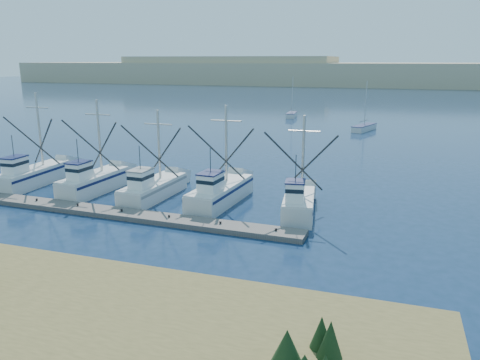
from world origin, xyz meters
The scene contains 6 objects.
ground centered at (0.00, 0.00, 0.00)m, with size 500.00×500.00×0.00m, color #0D233A.
floating_dock centered at (-9.95, 5.38, 0.19)m, with size 28.03×1.87×0.37m, color #635E59.
dune_ridge centered at (0.00, 210.00, 5.00)m, with size 360.00×60.00×10.00m, color tan.
trawler_fleet centered at (-10.51, 10.22, 0.97)m, with size 28.06×8.55×8.50m.
sailboat_near centered at (4.38, 56.18, 0.49)m, with size 3.74×6.90×8.10m.
sailboat_far centered at (-10.93, 70.69, 0.50)m, with size 1.96×5.55×8.10m.
Camera 1 is at (8.90, -23.54, 11.40)m, focal length 35.00 mm.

